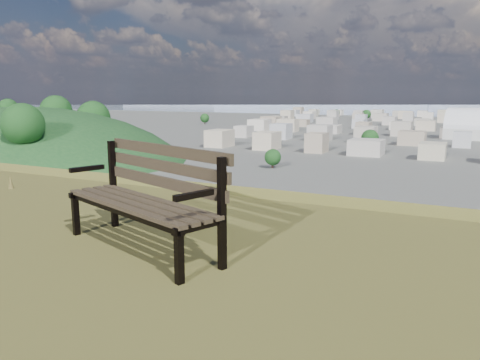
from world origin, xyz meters
The scene contains 6 objects.
park_bench centered at (-0.45, 1.75, 25.52)m, with size 1.84×1.11×0.92m.
green_wooded_hill centered at (-162.04, 130.38, 0.12)m, with size 161.90×129.52×80.95m.
city_blocks centered at (0.00, 394.44, 3.50)m, with size 395.00×361.00×7.00m.
city_trees centered at (-26.39, 319.00, 4.83)m, with size 406.52×387.20×9.98m.
bay_water centered at (0.00, 900.00, 0.00)m, with size 2400.00×700.00×0.12m, color #7D939F.
far_hills centered at (-60.92, 1402.93, 25.47)m, with size 2050.00×340.00×60.00m.
Camera 1 is at (2.07, -1.51, 26.38)m, focal length 35.00 mm.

